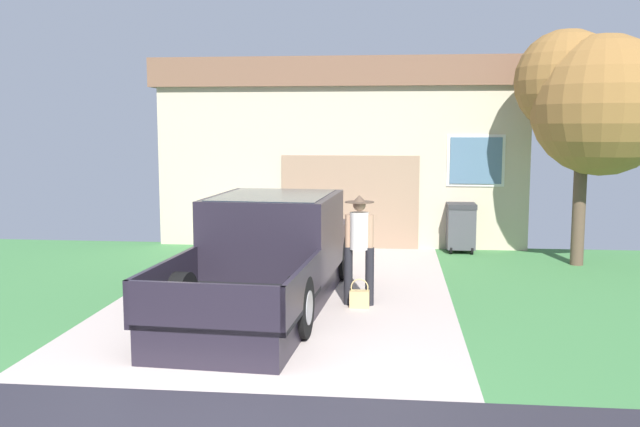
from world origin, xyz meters
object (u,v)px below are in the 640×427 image
pickup_truck (272,253)px  house_with_garage (349,148)px  wheeled_trash_bin (461,226)px  front_yard_tree (591,99)px  handbag (359,298)px  person_with_hat (359,242)px

pickup_truck → house_with_garage: bearing=89.0°
pickup_truck → wheeled_trash_bin: (3.30, 4.58, -0.17)m
front_yard_tree → house_with_garage: bearing=135.7°
handbag → wheeled_trash_bin: wheeled_trash_bin is taller
pickup_truck → person_with_hat: 1.38m
handbag → front_yard_tree: (4.18, 3.63, 3.07)m
person_with_hat → wheeled_trash_bin: size_ratio=1.59×
handbag → wheeled_trash_bin: (1.93, 4.88, 0.43)m
house_with_garage → wheeled_trash_bin: 4.66m
person_with_hat → handbag: 0.84m
house_with_garage → wheeled_trash_bin: house_with_garage is taller
house_with_garage → wheeled_trash_bin: size_ratio=8.10×
handbag → wheeled_trash_bin: size_ratio=0.42×
pickup_truck → handbag: bearing=-8.9°
person_with_hat → house_with_garage: bearing=-82.8°
pickup_truck → house_with_garage: (0.66, 8.10, 1.38)m
person_with_hat → house_with_garage: (-0.69, 8.24, 1.15)m
person_with_hat → front_yard_tree: bearing=-138.0°
pickup_truck → front_yard_tree: size_ratio=1.23×
pickup_truck → person_with_hat: (1.36, -0.14, 0.23)m
pickup_truck → handbag: 1.53m
front_yard_tree → wheeled_trash_bin: size_ratio=4.30×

